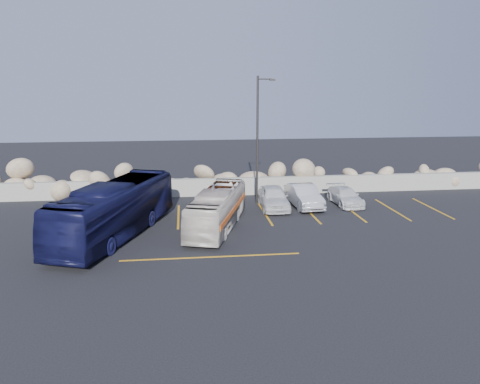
{
  "coord_description": "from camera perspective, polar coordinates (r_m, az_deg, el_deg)",
  "views": [
    {
      "loc": [
        -2.03,
        -19.39,
        7.5
      ],
      "look_at": [
        0.75,
        4.0,
        2.05
      ],
      "focal_mm": 35.0,
      "sensor_mm": 36.0,
      "label": 1
    }
  ],
  "objects": [
    {
      "name": "ground",
      "position": [
        20.89,
        -0.76,
        -8.02
      ],
      "size": [
        90.0,
        90.0,
        0.0
      ],
      "primitive_type": "plane",
      "color": "black",
      "rests_on": "ground"
    },
    {
      "name": "tour_coach",
      "position": [
        24.21,
        -14.98,
        -2.09
      ],
      "size": [
        5.5,
        10.06,
        2.75
      ],
      "primitive_type": "imported",
      "rotation": [
        0.0,
        0.0,
        -0.34
      ],
      "color": "#101137",
      "rests_on": "ground"
    },
    {
      "name": "lamppost",
      "position": [
        29.43,
        2.24,
        6.76
      ],
      "size": [
        1.14,
        0.18,
        8.0
      ],
      "color": "#2A2826",
      "rests_on": "ground"
    },
    {
      "name": "seawall",
      "position": [
        32.2,
        -3.01,
        0.63
      ],
      "size": [
        60.0,
        0.4,
        1.2
      ],
      "primitive_type": "cube",
      "color": "gray",
      "rests_on": "ground"
    },
    {
      "name": "parking_lines",
      "position": [
        26.9,
        7.88,
        -3.28
      ],
      "size": [
        18.16,
        9.36,
        0.01
      ],
      "color": "orange",
      "rests_on": "ground"
    },
    {
      "name": "riprap_pile",
      "position": [
        33.24,
        -3.17,
        2.25
      ],
      "size": [
        54.0,
        2.8,
        2.6
      ],
      "primitive_type": null,
      "color": "tan",
      "rests_on": "ground"
    },
    {
      "name": "vintage_bus",
      "position": [
        24.84,
        -2.77,
        -2.05
      ],
      "size": [
        3.87,
        7.72,
        2.1
      ],
      "primitive_type": "imported",
      "rotation": [
        0.0,
        0.0,
        -0.29
      ],
      "color": "silver",
      "rests_on": "ground"
    },
    {
      "name": "car_b",
      "position": [
        29.45,
        7.78,
        -0.47
      ],
      "size": [
        1.72,
        4.28,
        1.38
      ],
      "primitive_type": "imported",
      "rotation": [
        0.0,
        0.0,
        0.06
      ],
      "color": "#B9B9BE",
      "rests_on": "ground"
    },
    {
      "name": "car_c",
      "position": [
        30.49,
        12.71,
        -0.52
      ],
      "size": [
        1.65,
        3.72,
        1.06
      ],
      "primitive_type": "imported",
      "rotation": [
        0.0,
        0.0,
        0.05
      ],
      "color": "silver",
      "rests_on": "ground"
    },
    {
      "name": "car_a",
      "position": [
        28.84,
        4.1,
        -0.65
      ],
      "size": [
        1.81,
        4.18,
        1.4
      ],
      "primitive_type": "imported",
      "rotation": [
        0.0,
        0.0,
        -0.04
      ],
      "color": "silver",
      "rests_on": "ground"
    }
  ]
}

